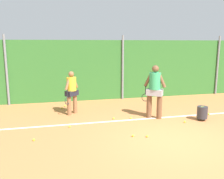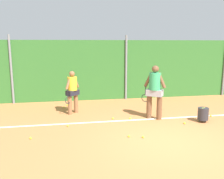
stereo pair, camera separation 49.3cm
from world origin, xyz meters
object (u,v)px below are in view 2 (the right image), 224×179
Objects in this scene: tennis_ball_7 at (113,118)px; tennis_ball_10 at (211,116)px; tennis_ball_1 at (130,118)px; tennis_ball_5 at (68,126)px; tennis_ball_0 at (64,107)px; ball_hopper at (203,114)px; tennis_ball_9 at (129,136)px; tennis_ball_2 at (185,123)px; tennis_ball_13 at (31,138)px; tennis_ball_11 at (143,137)px; tennis_ball_6 at (67,105)px; player_midcourt at (72,90)px; player_foreground_near at (155,89)px.

tennis_ball_7 and tennis_ball_10 have the same top height.
tennis_ball_5 is (-2.19, -0.41, 0.00)m from tennis_ball_1.
tennis_ball_0 is at bearing 157.70° from tennis_ball_10.
ball_hopper is at bearing -15.62° from tennis_ball_7.
tennis_ball_5 is at bearing -177.81° from tennis_ball_10.
tennis_ball_10 is at bearing 22.35° from tennis_ball_9.
tennis_ball_2 is at bearing -172.02° from ball_hopper.
tennis_ball_7 is at bearing 28.26° from tennis_ball_13.
tennis_ball_11 is at bearing -32.63° from tennis_ball_5.
tennis_ball_1 and tennis_ball_7 have the same top height.
tennis_ball_7 and tennis_ball_13 have the same top height.
ball_hopper reaches higher than tennis_ball_2.
tennis_ball_2 is 5.00m from tennis_ball_6.
tennis_ball_0 is at bearing 121.28° from tennis_ball_11.
ball_hopper is 7.78× the size of tennis_ball_9.
tennis_ball_0 and tennis_ball_5 have the same top height.
tennis_ball_1 is 1.00× the size of tennis_ball_13.
player_midcourt is 3.57m from tennis_ball_11.
player_midcourt is 24.92× the size of tennis_ball_13.
tennis_ball_2 is 1.00× the size of tennis_ball_7.
player_foreground_near is 28.95× the size of tennis_ball_2.
tennis_ball_13 is at bearing -104.86° from tennis_ball_0.
player_midcourt is at bearing 165.19° from tennis_ball_10.
tennis_ball_1 is 1.00× the size of tennis_ball_11.
tennis_ball_1 is (-2.39, 0.72, -0.26)m from ball_hopper.
tennis_ball_2 is 1.98m from tennis_ball_11.
tennis_ball_0 is 1.00× the size of tennis_ball_2.
tennis_ball_7 is 1.00× the size of tennis_ball_13.
tennis_ball_11 is at bearing -62.26° from tennis_ball_6.
ball_hopper is 3.12m from tennis_ball_7.
tennis_ball_13 is (-1.04, -0.89, 0.00)m from tennis_ball_5.
tennis_ball_1 and tennis_ball_9 have the same top height.
tennis_ball_2 is (4.02, -2.82, 0.00)m from tennis_ball_0.
tennis_ball_6 is 2.74m from tennis_ball_7.
tennis_ball_5 is 1.00× the size of tennis_ball_10.
tennis_ball_9 is at bearing -157.65° from tennis_ball_10.
player_foreground_near is at bearing 156.71° from ball_hopper.
player_midcourt is (-2.85, 1.18, -0.15)m from player_foreground_near.
tennis_ball_5 is 1.66m from tennis_ball_7.
tennis_ball_0 is at bearing 75.14° from tennis_ball_13.
tennis_ball_5 is at bearing 42.24° from player_foreground_near.
tennis_ball_9 is at bearing -105.54° from tennis_ball_1.
tennis_ball_5 is (-3.86, 0.42, 0.00)m from tennis_ball_2.
player_midcourt reaches higher than tennis_ball_13.
tennis_ball_5 is at bearing 173.85° from tennis_ball_2.
tennis_ball_10 is (2.16, -0.14, -1.04)m from player_foreground_near.
tennis_ball_2 and tennis_ball_11 have the same top height.
tennis_ball_9 is at bearing 86.01° from player_foreground_near.
tennis_ball_7 is at bearing 94.99° from tennis_ball_9.
tennis_ball_2 is 1.00× the size of tennis_ball_9.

